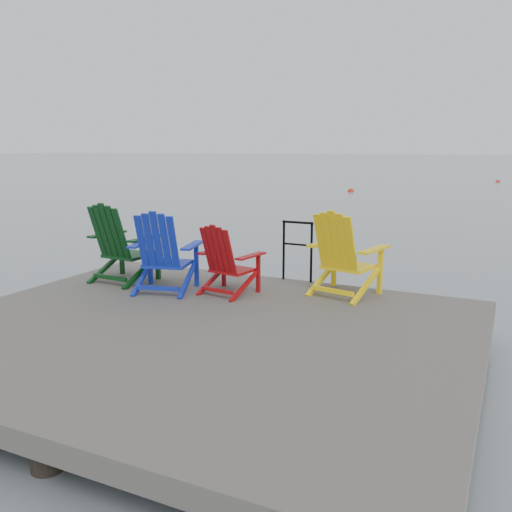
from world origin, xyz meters
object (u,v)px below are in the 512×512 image
at_px(chair_green, 121,243).
at_px(chair_yellow, 344,253).
at_px(buoy_d, 498,182).
at_px(chair_blue, 163,252).
at_px(chair_red, 227,259).
at_px(buoy_b, 351,192).
at_px(handrail, 297,245).

height_order(chair_green, chair_yellow, chair_green).
bearing_deg(buoy_d, chair_blue, -94.63).
xyz_separation_m(chair_red, buoy_b, (-5.07, 23.97, -0.98)).
height_order(chair_red, buoy_d, chair_red).
distance_m(chair_blue, buoy_d, 37.47).
distance_m(handrail, buoy_b, 23.57).
xyz_separation_m(chair_green, chair_red, (1.74, 0.06, -0.11)).
xyz_separation_m(chair_blue, buoy_b, (-4.23, 24.24, -1.06)).
relative_size(handrail, chair_blue, 0.80).
bearing_deg(chair_green, handrail, 30.79).
relative_size(chair_blue, chair_yellow, 0.98).
xyz_separation_m(chair_yellow, buoy_d, (0.74, 36.45, -1.08)).
distance_m(handrail, chair_red, 1.26).
bearing_deg(handrail, buoy_b, 103.89).
xyz_separation_m(handrail, chair_yellow, (0.85, -0.50, 0.03)).
bearing_deg(chair_yellow, chair_red, -143.90).
bearing_deg(chair_blue, chair_red, 3.08).
distance_m(chair_blue, chair_yellow, 2.44).
xyz_separation_m(handrail, chair_green, (-2.32, -1.18, 0.04)).
distance_m(chair_green, chair_red, 1.74).
relative_size(chair_red, buoy_b, 2.68).
relative_size(handrail, buoy_b, 2.54).
bearing_deg(chair_green, chair_red, 6.02).
xyz_separation_m(chair_red, chair_yellow, (1.44, 0.62, 0.10)).
bearing_deg(chair_blue, buoy_b, 85.33).
height_order(handrail, chair_blue, chair_blue).
distance_m(chair_green, buoy_d, 37.35).
bearing_deg(buoy_d, chair_yellow, -91.17).
bearing_deg(buoy_b, buoy_d, 61.03).
height_order(buoy_b, buoy_d, buoy_b).
bearing_deg(buoy_b, handrail, -76.11).
bearing_deg(buoy_b, chair_yellow, -74.44).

